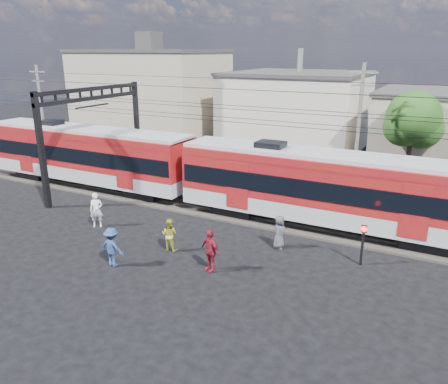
{
  "coord_description": "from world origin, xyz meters",
  "views": [
    {
      "loc": [
        11.19,
        -13.96,
        9.21
      ],
      "look_at": [
        1.38,
        5.0,
        2.26
      ],
      "focal_mm": 35.0,
      "sensor_mm": 36.0,
      "label": 1
    }
  ],
  "objects_px": {
    "commuter_train": "(330,187)",
    "pedestrian_a": "(96,210)",
    "crossing_signal": "(363,238)",
    "pedestrian_c": "(112,247)"
  },
  "relations": [
    {
      "from": "pedestrian_a",
      "to": "crossing_signal",
      "type": "distance_m",
      "value": 13.85
    },
    {
      "from": "pedestrian_a",
      "to": "crossing_signal",
      "type": "relative_size",
      "value": 0.99
    },
    {
      "from": "pedestrian_c",
      "to": "crossing_signal",
      "type": "bearing_deg",
      "value": -151.72
    },
    {
      "from": "commuter_train",
      "to": "pedestrian_a",
      "type": "height_order",
      "value": "commuter_train"
    },
    {
      "from": "crossing_signal",
      "to": "commuter_train",
      "type": "bearing_deg",
      "value": 125.25
    },
    {
      "from": "commuter_train",
      "to": "pedestrian_a",
      "type": "bearing_deg",
      "value": -154.31
    },
    {
      "from": "pedestrian_a",
      "to": "pedestrian_c",
      "type": "distance_m",
      "value": 4.98
    },
    {
      "from": "pedestrian_c",
      "to": "commuter_train",
      "type": "bearing_deg",
      "value": -130.24
    },
    {
      "from": "crossing_signal",
      "to": "pedestrian_a",
      "type": "bearing_deg",
      "value": -171.7
    },
    {
      "from": "commuter_train",
      "to": "crossing_signal",
      "type": "distance_m",
      "value": 4.33
    }
  ]
}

